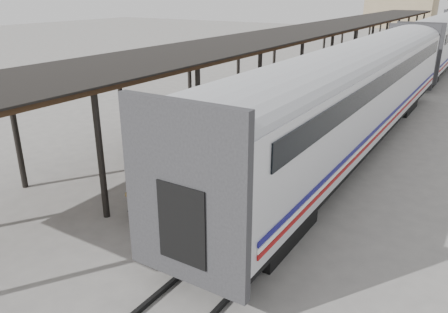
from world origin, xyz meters
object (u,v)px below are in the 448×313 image
pedestrian (287,94)px  baggage_cart (166,189)px  luggage_tug (318,79)px  porter (156,166)px

pedestrian → baggage_cart: bearing=96.3°
pedestrian → luggage_tug: bearing=-85.4°
baggage_cart → pedestrian: pedestrian is taller
luggage_tug → pedestrian: size_ratio=0.83×
luggage_tug → porter: size_ratio=0.93×
baggage_cart → luggage_tug: 20.78m
luggage_tug → porter: porter is taller
baggage_cart → pedestrian: 13.46m
baggage_cart → luggage_tug: size_ratio=1.52×
baggage_cart → porter: 1.28m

